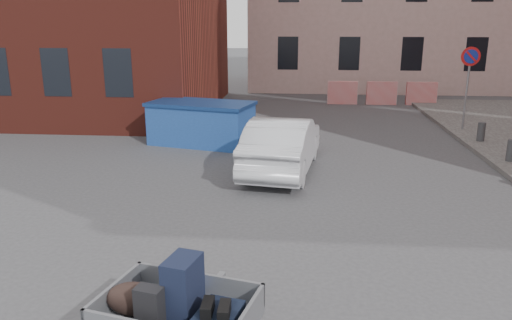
{
  "coord_description": "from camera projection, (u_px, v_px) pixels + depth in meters",
  "views": [
    {
      "loc": [
        0.61,
        -7.14,
        3.58
      ],
      "look_at": [
        -0.16,
        1.65,
        1.1
      ],
      "focal_mm": 35.0,
      "sensor_mm": 36.0,
      "label": 1
    }
  ],
  "objects": [
    {
      "name": "dumpster",
      "position": [
        201.0,
        123.0,
        14.8
      ],
      "size": [
        3.29,
        2.24,
        1.26
      ],
      "rotation": [
        0.0,
        0.0,
        -0.25
      ],
      "color": "#1F4594",
      "rests_on": "ground"
    },
    {
      "name": "silver_car",
      "position": [
        283.0,
        144.0,
        12.14
      ],
      "size": [
        1.94,
        4.21,
        1.34
      ],
      "primitive_type": "imported",
      "rotation": [
        0.0,
        0.0,
        3.01
      ],
      "color": "silver",
      "rests_on": "ground"
    },
    {
      "name": "ground",
      "position": [
        257.0,
        255.0,
        7.87
      ],
      "size": [
        120.0,
        120.0,
        0.0
      ],
      "primitive_type": "plane",
      "color": "#38383A",
      "rests_on": "ground"
    },
    {
      "name": "barriers",
      "position": [
        382.0,
        93.0,
        21.77
      ],
      "size": [
        4.7,
        0.18,
        1.0
      ],
      "color": "red",
      "rests_on": "ground"
    },
    {
      "name": "trailer",
      "position": [
        177.0,
        310.0,
        5.3
      ],
      "size": [
        1.82,
        1.95,
        1.2
      ],
      "rotation": [
        0.0,
        0.0,
        -0.24
      ],
      "color": "black",
      "rests_on": "ground"
    },
    {
      "name": "no_parking_sign",
      "position": [
        469.0,
        71.0,
        15.92
      ],
      "size": [
        0.6,
        0.09,
        2.65
      ],
      "color": "gray",
      "rests_on": "sidewalk"
    }
  ]
}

